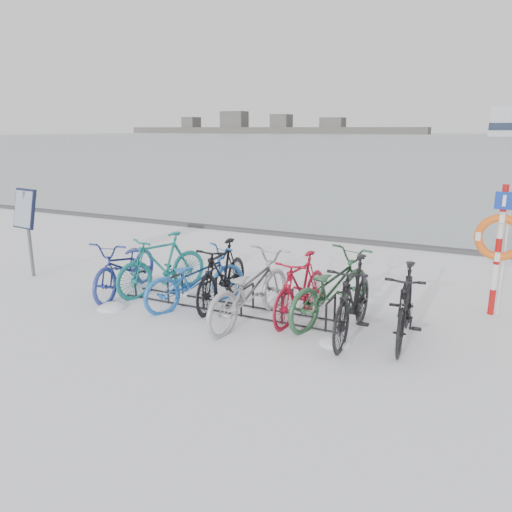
% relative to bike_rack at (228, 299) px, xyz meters
% --- Properties ---
extents(ground, '(900.00, 900.00, 0.00)m').
position_rel_bike_rack_xyz_m(ground, '(0.00, 0.00, -0.18)').
color(ground, white).
rests_on(ground, ground).
extents(ice_sheet, '(400.00, 298.00, 0.02)m').
position_rel_bike_rack_xyz_m(ice_sheet, '(0.00, 155.00, -0.17)').
color(ice_sheet, '#9BA9AF').
rests_on(ice_sheet, ground).
extents(quay_edge, '(400.00, 0.25, 0.10)m').
position_rel_bike_rack_xyz_m(quay_edge, '(0.00, 5.90, -0.13)').
color(quay_edge, '#3F3F42').
rests_on(quay_edge, ground).
extents(bike_rack, '(4.00, 0.48, 0.46)m').
position_rel_bike_rack_xyz_m(bike_rack, '(0.00, 0.00, 0.00)').
color(bike_rack, black).
rests_on(bike_rack, ground).
extents(info_board, '(0.63, 0.31, 1.82)m').
position_rel_bike_rack_xyz_m(info_board, '(-4.59, -0.10, 1.13)').
color(info_board, '#595B5E').
rests_on(info_board, ground).
extents(lifebuoy_station, '(0.75, 0.22, 3.89)m').
position_rel_bike_rack_xyz_m(lifebuoy_station, '(4.03, 1.62, 1.13)').
color(lifebuoy_station, '#B00E0E').
rests_on(lifebuoy_station, ground).
extents(shoreline, '(180.00, 12.00, 9.50)m').
position_rel_bike_rack_xyz_m(shoreline, '(-122.02, 260.00, 2.61)').
color(shoreline, '#484848').
rests_on(shoreline, ground).
extents(bike_0, '(1.04, 2.15, 1.08)m').
position_rel_bike_rack_xyz_m(bike_0, '(-2.14, -0.04, 0.36)').
color(bike_0, navy).
rests_on(bike_0, ground).
extents(bike_1, '(1.20, 1.98, 1.15)m').
position_rel_bike_rack_xyz_m(bike_1, '(-1.54, 0.26, 0.39)').
color(bike_1, '#166E6D').
rests_on(bike_1, ground).
extents(bike_2, '(1.51, 2.07, 1.04)m').
position_rel_bike_rack_xyz_m(bike_2, '(-0.58, -0.09, 0.34)').
color(bike_2, '#1F5FB4').
rests_on(bike_2, ground).
extents(bike_3, '(0.67, 1.94, 1.14)m').
position_rel_bike_rack_xyz_m(bike_3, '(-0.22, 0.18, 0.39)').
color(bike_3, black).
rests_on(bike_3, ground).
extents(bike_4, '(1.05, 2.25, 1.14)m').
position_rel_bike_rack_xyz_m(bike_4, '(0.57, -0.33, 0.39)').
color(bike_4, '#9D9FA4').
rests_on(bike_4, ground).
extents(bike_5, '(0.69, 1.85, 1.09)m').
position_rel_bike_rack_xyz_m(bike_5, '(1.25, 0.15, 0.36)').
color(bike_5, maroon).
rests_on(bike_5, ground).
extents(bike_6, '(1.32, 2.28, 1.13)m').
position_rel_bike_rack_xyz_m(bike_6, '(1.69, 0.32, 0.39)').
color(bike_6, '#2B5636').
rests_on(bike_6, ground).
extents(bike_7, '(0.59, 2.00, 1.20)m').
position_rel_bike_rack_xyz_m(bike_7, '(2.19, -0.19, 0.42)').
color(bike_7, black).
rests_on(bike_7, ground).
extents(bike_8, '(0.67, 1.91, 1.13)m').
position_rel_bike_rack_xyz_m(bike_8, '(2.90, -0.01, 0.38)').
color(bike_8, black).
rests_on(bike_8, ground).
extents(snow_drifts, '(4.35, 2.11, 0.18)m').
position_rel_bike_rack_xyz_m(snow_drifts, '(0.07, 0.04, -0.18)').
color(snow_drifts, white).
rests_on(snow_drifts, ground).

